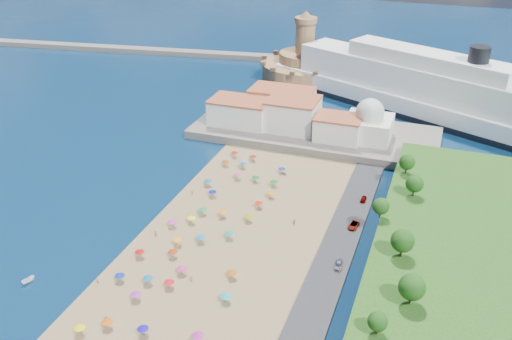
% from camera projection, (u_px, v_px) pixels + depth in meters
% --- Properties ---
extents(ground, '(700.00, 700.00, 0.00)m').
position_uv_depth(ground, '(211.00, 233.00, 154.78)').
color(ground, '#071938').
rests_on(ground, ground).
extents(terrace, '(90.00, 36.00, 3.00)m').
position_uv_depth(terrace, '(314.00, 133.00, 212.30)').
color(terrace, '#59544C').
rests_on(terrace, ground).
extents(jetty, '(18.00, 70.00, 2.40)m').
position_uv_depth(jetty, '(285.00, 97.00, 248.37)').
color(jetty, '#59544C').
rests_on(jetty, ground).
extents(breakwater, '(199.03, 34.77, 2.60)m').
position_uv_depth(breakwater, '(140.00, 50.00, 315.41)').
color(breakwater, '#59544C').
rests_on(breakwater, ground).
extents(waterfront_buildings, '(57.00, 29.00, 11.00)m').
position_uv_depth(waterfront_buildings, '(282.00, 112.00, 213.85)').
color(waterfront_buildings, silver).
rests_on(waterfront_buildings, terrace).
extents(domed_building, '(16.00, 16.00, 15.00)m').
position_uv_depth(domed_building, '(369.00, 123.00, 201.23)').
color(domed_building, silver).
rests_on(domed_building, terrace).
extents(fortress, '(40.00, 40.00, 32.40)m').
position_uv_depth(fortress, '(304.00, 66.00, 271.03)').
color(fortress, '#A57A52').
rests_on(fortress, ground).
extents(cruise_ship, '(140.98, 79.11, 31.66)m').
position_uv_depth(cruise_ship, '(425.00, 93.00, 228.54)').
color(cruise_ship, black).
rests_on(cruise_ship, ground).
extents(beach_parasols, '(31.40, 113.14, 2.20)m').
position_uv_depth(beach_parasols, '(190.00, 248.00, 145.05)').
color(beach_parasols, gray).
rests_on(beach_parasols, beach).
extents(beachgoers, '(37.95, 94.95, 1.87)m').
position_uv_depth(beachgoers, '(206.00, 238.00, 150.64)').
color(beachgoers, tan).
rests_on(beachgoers, beach).
extents(parked_cars, '(2.81, 38.37, 1.32)m').
position_uv_depth(parked_cars, '(351.00, 231.00, 153.41)').
color(parked_cars, gray).
rests_on(parked_cars, promenade).
extents(hillside_trees, '(16.33, 105.20, 7.59)m').
position_uv_depth(hillside_trees, '(392.00, 266.00, 124.92)').
color(hillside_trees, '#382314').
rests_on(hillside_trees, hillside).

